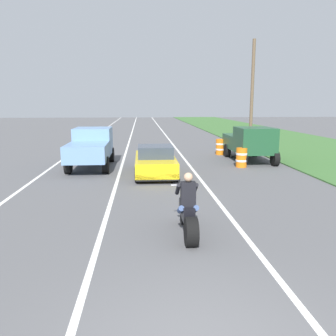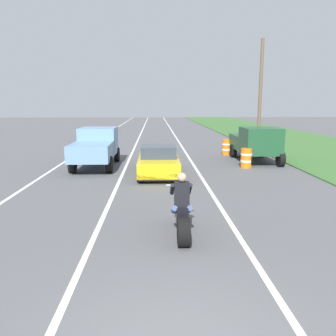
{
  "view_description": "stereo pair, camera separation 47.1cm",
  "coord_description": "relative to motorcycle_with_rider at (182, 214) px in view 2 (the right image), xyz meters",
  "views": [
    {
      "loc": [
        -0.75,
        -3.92,
        3.26
      ],
      "look_at": [
        0.19,
        8.3,
        1.0
      ],
      "focal_mm": 37.5,
      "sensor_mm": 36.0,
      "label": 1
    },
    {
      "loc": [
        -0.28,
        -3.95,
        3.26
      ],
      "look_at": [
        0.19,
        8.3,
        1.0
      ],
      "focal_mm": 37.5,
      "sensor_mm": 36.0,
      "label": 2
    }
  ],
  "objects": [
    {
      "name": "lane_stripe_left_solid",
      "position": [
        -5.77,
        15.71,
        -0.59
      ],
      "size": [
        0.14,
        120.0,
        0.01
      ],
      "primitive_type": "cube",
      "color": "white",
      "rests_on": "ground"
    },
    {
      "name": "lane_stripe_right_solid",
      "position": [
        1.43,
        15.71,
        -0.59
      ],
      "size": [
        0.14,
        120.0,
        0.01
      ],
      "primitive_type": "cube",
      "color": "white",
      "rests_on": "ground"
    },
    {
      "name": "lane_stripe_centre_dashed",
      "position": [
        -2.17,
        15.71,
        -0.59
      ],
      "size": [
        0.14,
        120.0,
        0.01
      ],
      "primitive_type": "cube",
      "color": "white",
      "rests_on": "ground"
    },
    {
      "name": "grass_verge_right",
      "position": [
        11.55,
        15.71,
        -0.56
      ],
      "size": [
        10.0,
        120.0,
        0.06
      ],
      "primitive_type": "cube",
      "color": "#3D6B33",
      "rests_on": "ground"
    },
    {
      "name": "motorcycle_with_rider",
      "position": [
        0.0,
        0.0,
        0.0
      ],
      "size": [
        0.7,
        2.21,
        1.62
      ],
      "color": "black",
      "rests_on": "ground"
    },
    {
      "name": "sports_car_yellow",
      "position": [
        -0.49,
        7.75,
        0.04
      ],
      "size": [
        1.84,
        4.3,
        1.37
      ],
      "color": "yellow",
      "rests_on": "ground"
    },
    {
      "name": "pickup_truck_left_lane_light_blue",
      "position": [
        -3.69,
        9.89,
        0.51
      ],
      "size": [
        2.02,
        4.8,
        1.98
      ],
      "color": "#6B93C6",
      "rests_on": "ground"
    },
    {
      "name": "pickup_truck_right_shoulder_dark_green",
      "position": [
        5.04,
        11.3,
        0.51
      ],
      "size": [
        2.02,
        4.8,
        1.98
      ],
      "color": "#1E4C2D",
      "rests_on": "ground"
    },
    {
      "name": "utility_pole_roadside",
      "position": [
        7.13,
        17.79,
        3.34
      ],
      "size": [
        0.24,
        0.24,
        7.86
      ],
      "primitive_type": "cylinder",
      "color": "brown",
      "rests_on": "ground"
    },
    {
      "name": "construction_barrel_nearest",
      "position": [
        4.04,
        9.38,
        -0.09
      ],
      "size": [
        0.58,
        0.58,
        1.0
      ],
      "color": "orange",
      "rests_on": "ground"
    },
    {
      "name": "construction_barrel_mid",
      "position": [
        3.96,
        13.94,
        -0.09
      ],
      "size": [
        0.58,
        0.58,
        1.0
      ],
      "color": "orange",
      "rests_on": "ground"
    }
  ]
}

